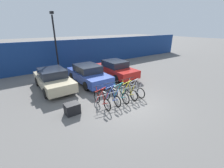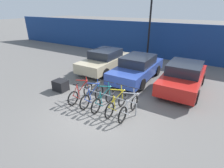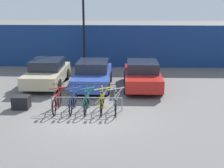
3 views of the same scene
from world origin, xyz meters
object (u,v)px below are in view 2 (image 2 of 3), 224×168
object	(u,v)px
bicycle_yellow	(116,104)
cargo_crate	(61,85)
car_blue	(137,68)
car_red	(183,76)
bicycle_blue	(92,96)
bike_rack	(105,96)
lamp_post	(150,21)
bicycle_silver	(129,107)
car_beige	(105,60)
bicycle_teal	(103,100)
bicycle_red	(81,93)

from	to	relation	value
bicycle_yellow	cargo_crate	xyz separation A→B (m)	(-3.47, 0.25, -0.10)
car_blue	car_red	xyz separation A→B (m)	(2.60, -0.02, -0.00)
bicycle_blue	car_red	size ratio (longest dim) A/B	0.41
bike_rack	car_blue	bearing A→B (deg)	91.42
bicycle_blue	lamp_post	size ratio (longest dim) A/B	0.32
bicycle_yellow	car_blue	distance (m)	3.84
bicycle_silver	lamp_post	size ratio (longest dim) A/B	0.32
bike_rack	car_red	xyz separation A→B (m)	(2.51, 3.58, 0.22)
bicycle_yellow	car_beige	xyz separation A→B (m)	(-3.26, 4.11, 0.31)
bike_rack	bicycle_blue	xyz separation A→B (m)	(-0.57, -0.15, -0.10)
bicycle_teal	bicycle_silver	bearing A→B (deg)	3.94
bicycle_blue	car_red	xyz separation A→B (m)	(3.08, 3.73, 0.31)
bicycle_blue	cargo_crate	bearing A→B (deg)	175.72
bicycle_teal	car_blue	xyz separation A→B (m)	(-0.10, 3.75, 0.31)
bicycle_silver	bicycle_teal	bearing A→B (deg)	177.15
bicycle_red	bicycle_teal	bearing A→B (deg)	-2.75
bike_rack	bicycle_teal	bearing A→B (deg)	-84.95
bicycle_red	car_red	size ratio (longest dim) A/B	0.41
bicycle_blue	car_blue	distance (m)	3.80
bicycle_red	car_blue	xyz separation A→B (m)	(1.14, 3.75, 0.31)
car_blue	lamp_post	xyz separation A→B (m)	(-0.97, 4.22, 2.30)
bicycle_silver	car_beige	world-z (taller)	car_beige
bike_rack	bicycle_yellow	size ratio (longest dim) A/B	1.76
car_red	cargo_crate	world-z (taller)	car_red
lamp_post	cargo_crate	bearing A→B (deg)	-102.82
bicycle_blue	lamp_post	xyz separation A→B (m)	(-0.49, 7.97, 2.61)
bicycle_teal	bicycle_yellow	world-z (taller)	same
car_red	lamp_post	xyz separation A→B (m)	(-3.57, 4.24, 2.30)
car_beige	lamp_post	bearing A→B (deg)	68.15
car_beige	cargo_crate	world-z (taller)	car_beige
bicycle_yellow	bicycle_red	bearing A→B (deg)	176.27
bicycle_blue	bicycle_silver	world-z (taller)	same
bicycle_blue	cargo_crate	distance (m)	2.26
bike_rack	car_blue	size ratio (longest dim) A/B	0.68
bicycle_silver	car_red	distance (m)	3.96
cargo_crate	bicycle_silver	bearing A→B (deg)	-3.47
bicycle_yellow	car_red	world-z (taller)	car_red
bicycle_teal	cargo_crate	distance (m)	2.84
bicycle_blue	car_beige	distance (m)	4.60
car_beige	bicycle_blue	bearing A→B (deg)	-63.67
cargo_crate	bicycle_yellow	bearing A→B (deg)	-4.04
bike_rack	bicycle_teal	xyz separation A→B (m)	(0.01, -0.15, -0.10)
bicycle_yellow	lamp_post	size ratio (longest dim) A/B	0.32
car_beige	car_red	xyz separation A→B (m)	(5.11, -0.38, -0.00)
car_red	bicycle_red	bearing A→B (deg)	-135.05
bicycle_blue	car_blue	xyz separation A→B (m)	(0.48, 3.75, 0.31)
bike_rack	cargo_crate	xyz separation A→B (m)	(-2.82, 0.10, -0.20)
car_blue	cargo_crate	size ratio (longest dim) A/B	6.26
car_red	cargo_crate	size ratio (longest dim) A/B	5.97
bicycle_blue	bicycle_red	bearing A→B (deg)	-178.05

